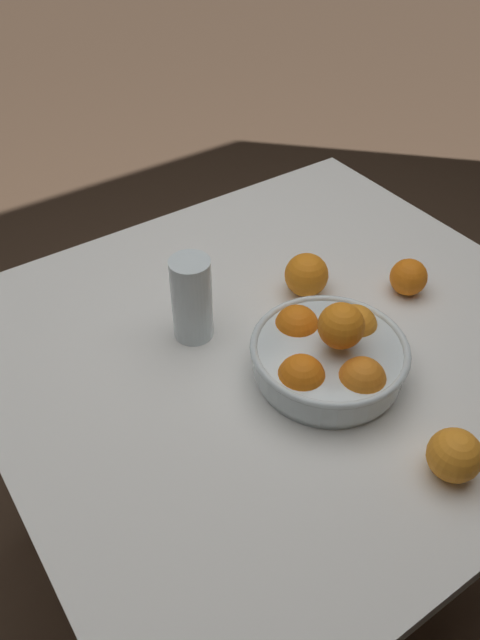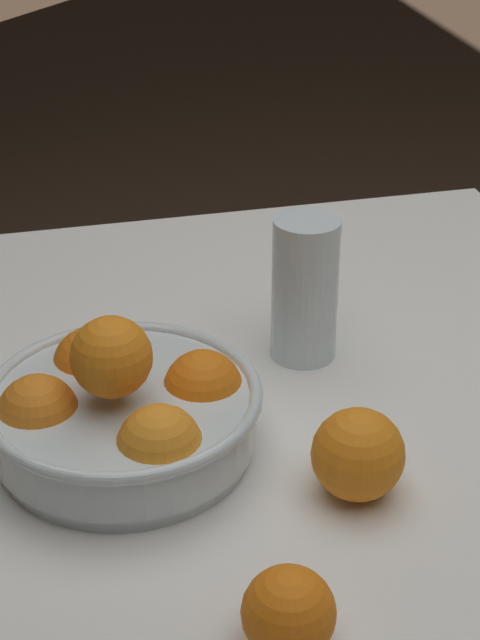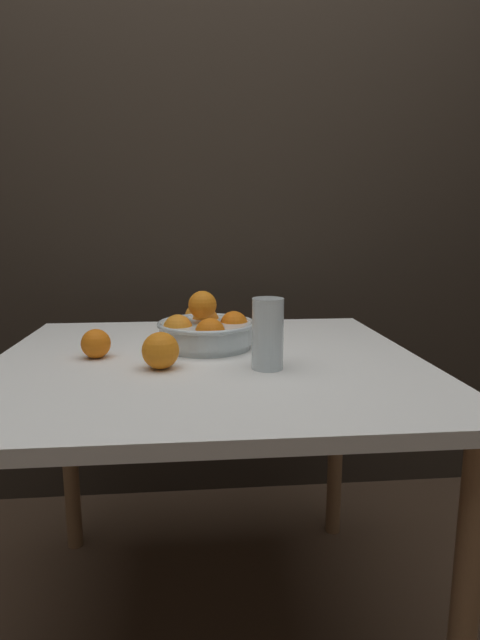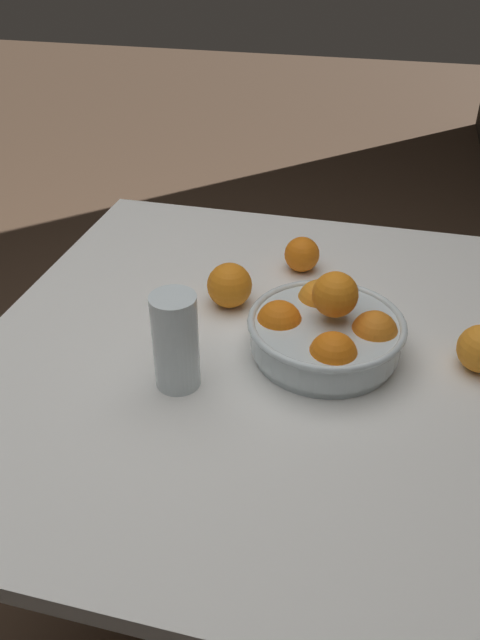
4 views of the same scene
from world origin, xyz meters
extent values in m
plane|color=#4C3828|center=(0.00, 0.00, 0.00)|extent=(12.00, 12.00, 0.00)
cube|color=#2D261E|center=(0.00, 0.76, 1.30)|extent=(8.00, 0.05, 2.60)
cube|color=white|center=(0.00, 0.00, 0.74)|extent=(1.01, 0.94, 0.03)
cylinder|color=#936B47|center=(0.45, -0.41, 0.36)|extent=(0.05, 0.05, 0.73)
cylinder|color=#936B47|center=(-0.45, 0.41, 0.36)|extent=(0.05, 0.05, 0.73)
cylinder|color=#936B47|center=(0.45, 0.41, 0.36)|extent=(0.05, 0.05, 0.73)
cylinder|color=silver|center=(0.00, 0.11, 0.77)|extent=(0.23, 0.23, 0.02)
cylinder|color=silver|center=(0.00, 0.11, 0.80)|extent=(0.24, 0.24, 0.05)
torus|color=silver|center=(0.00, 0.11, 0.82)|extent=(0.25, 0.25, 0.01)
sphere|color=orange|center=(0.07, 0.13, 0.81)|extent=(0.07, 0.07, 0.07)
sphere|color=orange|center=(0.00, 0.18, 0.81)|extent=(0.07, 0.07, 0.07)
sphere|color=orange|center=(-0.07, 0.08, 0.81)|extent=(0.08, 0.08, 0.08)
sphere|color=orange|center=(0.01, 0.03, 0.81)|extent=(0.07, 0.07, 0.07)
sphere|color=orange|center=(-0.01, 0.11, 0.87)|extent=(0.07, 0.07, 0.07)
cylinder|color=#F4A314|center=(0.13, -0.10, 0.81)|extent=(0.06, 0.06, 0.11)
cylinder|color=silver|center=(0.13, -0.10, 0.84)|extent=(0.07, 0.07, 0.16)
sphere|color=orange|center=(-0.11, -0.08, 0.80)|extent=(0.08, 0.08, 0.08)
sphere|color=orange|center=(-0.27, 0.02, 0.79)|extent=(0.07, 0.07, 0.07)
sphere|color=orange|center=(-0.02, 0.35, 0.80)|extent=(0.08, 0.08, 0.08)
camera|label=1|loc=(0.51, 0.61, 1.51)|focal=35.00mm
camera|label=2|loc=(-0.80, 0.19, 1.36)|focal=60.00mm
camera|label=3|loc=(-0.03, -1.16, 1.07)|focal=28.00mm
camera|label=4|loc=(0.83, 0.17, 1.38)|focal=35.00mm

